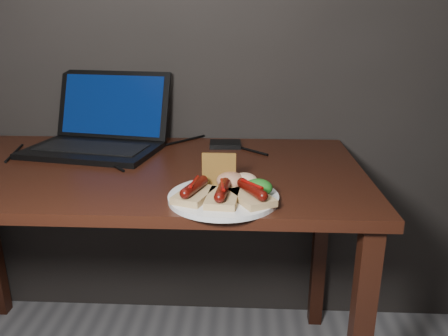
% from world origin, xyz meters
% --- Properties ---
extents(desk, '(1.40, 0.70, 0.75)m').
position_xyz_m(desk, '(0.00, 1.38, 0.66)').
color(desk, '#37160D').
rests_on(desk, ground).
extents(laptop, '(0.47, 0.41, 0.25)m').
position_xyz_m(laptop, '(-0.13, 1.58, 0.80)').
color(laptop, black).
rests_on(laptop, desk).
extents(hard_drive, '(0.11, 0.09, 0.02)m').
position_xyz_m(hard_drive, '(0.29, 1.62, 0.76)').
color(hard_drive, black).
rests_on(hard_drive, desk).
extents(desk_cables, '(0.85, 0.44, 0.01)m').
position_xyz_m(desk_cables, '(-0.00, 1.53, 0.75)').
color(desk_cables, black).
rests_on(desk_cables, desk).
extents(plate, '(0.33, 0.33, 0.01)m').
position_xyz_m(plate, '(0.31, 1.13, 0.76)').
color(plate, silver).
rests_on(plate, desk).
extents(bread_sausage_left, '(0.10, 0.13, 0.04)m').
position_xyz_m(bread_sausage_left, '(0.24, 1.11, 0.78)').
color(bread_sausage_left, tan).
rests_on(bread_sausage_left, plate).
extents(bread_sausage_center, '(0.08, 0.12, 0.04)m').
position_xyz_m(bread_sausage_center, '(0.31, 1.09, 0.78)').
color(bread_sausage_center, tan).
rests_on(bread_sausage_center, plate).
extents(bread_sausage_right, '(0.12, 0.13, 0.04)m').
position_xyz_m(bread_sausage_right, '(0.37, 1.10, 0.78)').
color(bread_sausage_right, tan).
rests_on(bread_sausage_right, plate).
extents(crispbread, '(0.08, 0.01, 0.08)m').
position_xyz_m(crispbread, '(0.29, 1.20, 0.80)').
color(crispbread, olive).
rests_on(crispbread, plate).
extents(salad_greens, '(0.07, 0.07, 0.04)m').
position_xyz_m(salad_greens, '(0.39, 1.14, 0.78)').
color(salad_greens, '#1F6313').
rests_on(salad_greens, plate).
extents(salsa_mound, '(0.07, 0.07, 0.04)m').
position_xyz_m(salsa_mound, '(0.32, 1.18, 0.78)').
color(salsa_mound, maroon).
rests_on(salsa_mound, plate).
extents(coleslaw_mound, '(0.06, 0.06, 0.04)m').
position_xyz_m(coleslaw_mound, '(0.36, 1.19, 0.78)').
color(coleslaw_mound, beige).
rests_on(coleslaw_mound, plate).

